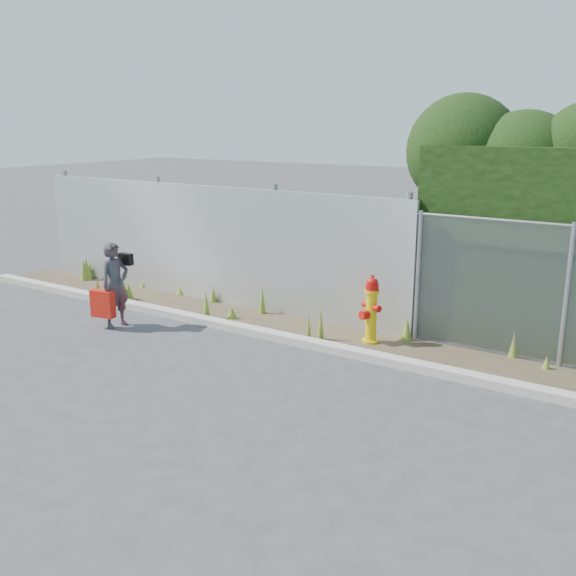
# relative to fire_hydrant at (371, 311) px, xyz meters

# --- Properties ---
(ground) EXTENTS (80.00, 80.00, 0.00)m
(ground) POSITION_rel_fire_hydrant_xyz_m (-0.53, -2.46, -0.53)
(ground) COLOR #3B3B3D
(ground) RESTS_ON ground
(curb) EXTENTS (16.00, 0.22, 0.12)m
(curb) POSITION_rel_fire_hydrant_xyz_m (-0.53, -0.66, -0.47)
(curb) COLOR #A49F94
(curb) RESTS_ON ground
(weed_strip) EXTENTS (16.00, 1.31, 0.55)m
(weed_strip) POSITION_rel_fire_hydrant_xyz_m (-0.85, 0.03, -0.40)
(weed_strip) COLOR #413425
(weed_strip) RESTS_ON ground
(corrugated_fence) EXTENTS (8.50, 0.21, 2.30)m
(corrugated_fence) POSITION_rel_fire_hydrant_xyz_m (-3.78, 0.55, 0.58)
(corrugated_fence) COLOR silver
(corrugated_fence) RESTS_ON ground
(fire_hydrant) EXTENTS (0.36, 0.33, 1.09)m
(fire_hydrant) POSITION_rel_fire_hydrant_xyz_m (0.00, 0.00, 0.00)
(fire_hydrant) COLOR #DAB30B
(fire_hydrant) RESTS_ON ground
(woman) EXTENTS (0.40, 0.56, 1.44)m
(woman) POSITION_rel_fire_hydrant_xyz_m (-3.94, -1.55, 0.19)
(woman) COLOR #0D5056
(woman) RESTS_ON ground
(red_tote_bag) EXTENTS (0.41, 0.15, 0.54)m
(red_tote_bag) POSITION_rel_fire_hydrant_xyz_m (-4.03, -1.76, -0.10)
(red_tote_bag) COLOR #B0240A
(black_shoulder_bag) EXTENTS (0.26, 0.11, 0.19)m
(black_shoulder_bag) POSITION_rel_fire_hydrant_xyz_m (-3.89, -1.33, 0.60)
(black_shoulder_bag) COLOR black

